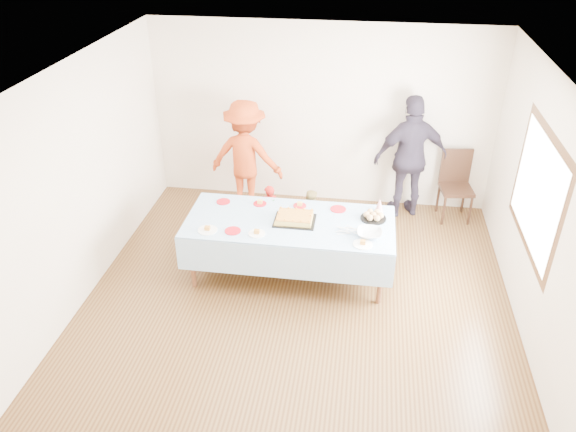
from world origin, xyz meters
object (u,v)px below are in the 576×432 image
party_table (290,225)px  adult_left (246,156)px  birthday_cake (295,218)px  dining_chair (456,181)px

party_table → adult_left: adult_left is taller
party_table → birthday_cake: bearing=2.2°
adult_left → birthday_cake: bearing=126.7°
party_table → birthday_cake: size_ratio=5.07×
birthday_cake → adult_left: 1.87m
birthday_cake → adult_left: size_ratio=0.29×
dining_chair → adult_left: bearing=176.1°
party_table → dining_chair: (2.17, 1.82, -0.16)m
party_table → birthday_cake: (0.06, 0.00, 0.10)m
birthday_cake → adult_left: (-0.94, 1.62, 0.02)m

